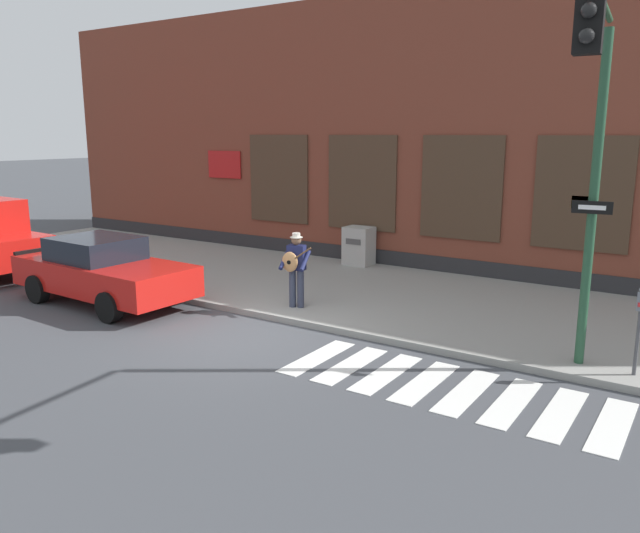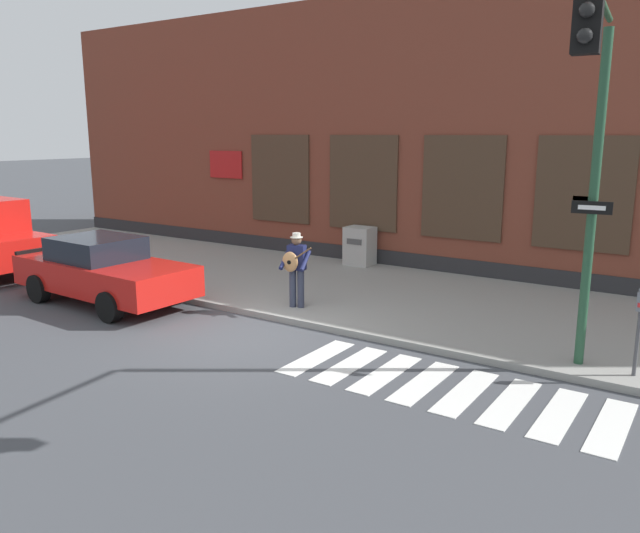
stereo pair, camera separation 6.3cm
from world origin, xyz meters
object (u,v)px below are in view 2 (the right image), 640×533
object	(u,v)px
red_car	(103,270)
busker	(296,265)
traffic_light	(592,130)
parking_meter	(640,318)
utility_box	(360,246)

from	to	relation	value
red_car	busker	world-z (taller)	busker
red_car	traffic_light	xyz separation A→B (m)	(10.20, 0.44, 3.13)
red_car	busker	bearing A→B (deg)	22.94
parking_meter	utility_box	xyz separation A→B (m)	(-7.86, 4.96, -0.39)
red_car	utility_box	bearing A→B (deg)	64.65
traffic_light	parking_meter	distance (m)	3.12
busker	parking_meter	bearing A→B (deg)	-2.10
red_car	busker	distance (m)	4.56
traffic_light	red_car	bearing A→B (deg)	-177.52
busker	parking_meter	size ratio (longest dim) A/B	1.15
red_car	traffic_light	world-z (taller)	traffic_light
traffic_light	utility_box	size ratio (longest dim) A/B	4.95
red_car	busker	xyz separation A→B (m)	(4.19, 1.77, 0.30)
busker	parking_meter	world-z (taller)	busker
traffic_light	parking_meter	size ratio (longest dim) A/B	3.81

